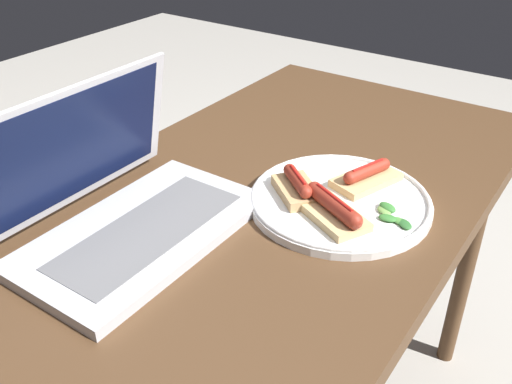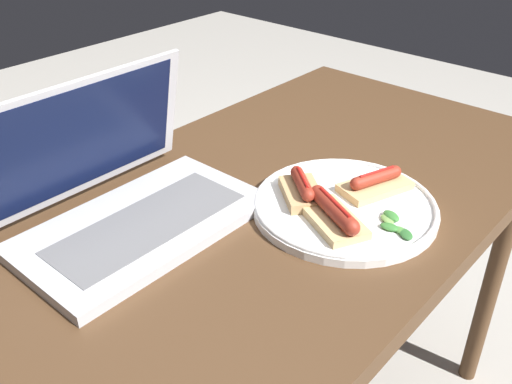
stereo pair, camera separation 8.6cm
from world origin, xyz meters
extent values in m
cube|color=#4C331E|center=(0.00, 0.00, 0.69)|extent=(1.37, 0.64, 0.04)
cylinder|color=#4C331E|center=(0.62, 0.25, 0.34)|extent=(0.04, 0.04, 0.67)
cylinder|color=#4C331E|center=(0.62, -0.25, 0.34)|extent=(0.04, 0.04, 0.67)
cube|color=#B7B7BC|center=(-0.12, 0.08, 0.72)|extent=(0.37, 0.21, 0.02)
cube|color=slate|center=(-0.12, 0.07, 0.73)|extent=(0.31, 0.12, 0.00)
cube|color=#B7B7BC|center=(-0.12, 0.21, 0.82)|extent=(0.37, 0.05, 0.20)
cube|color=#0C1433|center=(-0.12, 0.21, 0.83)|extent=(0.34, 0.04, 0.18)
cylinder|color=white|center=(0.13, -0.12, 0.71)|extent=(0.30, 0.30, 0.01)
torus|color=white|center=(0.13, -0.12, 0.72)|extent=(0.29, 0.29, 0.01)
cube|color=tan|center=(0.09, -0.06, 0.73)|extent=(0.11, 0.11, 0.02)
cylinder|color=maroon|center=(0.09, -0.06, 0.75)|extent=(0.06, 0.07, 0.02)
sphere|color=maroon|center=(0.07, -0.09, 0.75)|extent=(0.02, 0.02, 0.02)
sphere|color=maroon|center=(0.12, -0.03, 0.75)|extent=(0.02, 0.02, 0.02)
cylinder|color=red|center=(0.09, -0.06, 0.76)|extent=(0.04, 0.05, 0.00)
cube|color=tan|center=(0.07, -0.14, 0.73)|extent=(0.11, 0.13, 0.01)
cylinder|color=maroon|center=(0.07, -0.14, 0.75)|extent=(0.07, 0.10, 0.03)
sphere|color=maroon|center=(0.04, -0.18, 0.75)|extent=(0.03, 0.03, 0.03)
sphere|color=maroon|center=(0.09, -0.09, 0.75)|extent=(0.03, 0.03, 0.03)
cylinder|color=red|center=(0.07, -0.14, 0.76)|extent=(0.04, 0.08, 0.01)
cube|color=tan|center=(0.19, -0.13, 0.73)|extent=(0.13, 0.10, 0.01)
cylinder|color=maroon|center=(0.19, -0.13, 0.75)|extent=(0.08, 0.05, 0.02)
sphere|color=maroon|center=(0.16, -0.12, 0.75)|extent=(0.02, 0.02, 0.02)
sphere|color=maroon|center=(0.23, -0.15, 0.75)|extent=(0.02, 0.02, 0.02)
cylinder|color=red|center=(0.19, -0.13, 0.76)|extent=(0.07, 0.03, 0.00)
ellipsoid|color=#387A33|center=(0.14, -0.20, 0.73)|extent=(0.03, 0.04, 0.01)
ellipsoid|color=#2D662D|center=(0.11, -0.24, 0.72)|extent=(0.03, 0.03, 0.01)
ellipsoid|color=#709E4C|center=(0.13, -0.20, 0.72)|extent=(0.03, 0.03, 0.01)
ellipsoid|color=#387A33|center=(0.11, -0.21, 0.72)|extent=(0.02, 0.03, 0.01)
ellipsoid|color=#4C8E3D|center=(0.11, -0.23, 0.72)|extent=(0.02, 0.03, 0.01)
camera|label=1|loc=(-0.60, -0.45, 1.21)|focal=40.00mm
camera|label=2|loc=(-0.55, -0.52, 1.21)|focal=40.00mm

